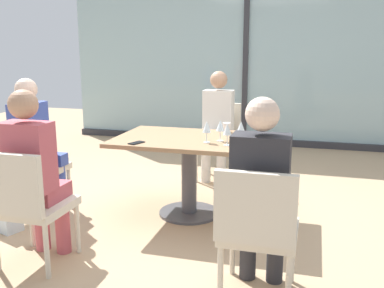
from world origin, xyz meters
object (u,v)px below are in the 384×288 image
chair_near_window (219,136)px  person_near_window (217,120)px  wine_glass_0 (241,127)px  wine_glass_2 (220,126)px  chair_front_right (258,226)px  person_front_left (34,169)px  handbag_0 (5,214)px  wine_glass_1 (227,130)px  person_side_end (36,140)px  dining_table_main (189,157)px  chair_side_end (27,161)px  coffee_cup (227,127)px  cell_phone_on_table (136,143)px  wine_glass_3 (207,127)px  chair_front_left (27,201)px  person_front_right (261,188)px

chair_near_window → person_near_window: 0.23m
wine_glass_0 → wine_glass_2: 0.18m
chair_front_right → person_front_left: person_front_left is taller
chair_front_right → wine_glass_2: wine_glass_2 is taller
wine_glass_2 → handbag_0: 1.99m
wine_glass_0 → wine_glass_1: size_ratio=1.00×
chair_near_window → person_side_end: 2.13m
dining_table_main → wine_glass_0: wine_glass_0 is taller
chair_side_end → chair_front_right: 2.45m
person_near_window → handbag_0: 2.47m
wine_glass_1 → coffee_cup: (-0.12, 0.57, -0.09)m
chair_near_window → handbag_0: chair_near_window is taller
person_front_left → cell_phone_on_table: bearing=62.8°
chair_near_window → wine_glass_3: 1.50m
person_side_end → person_near_window: same height
chair_side_end → person_side_end: person_side_end is taller
person_near_window → chair_side_end: bearing=-134.1°
person_side_end → wine_glass_3: person_side_end is taller
chair_front_right → wine_glass_2: 1.37m
person_front_left → dining_table_main: bearing=56.0°
chair_front_left → cell_phone_on_table: bearing=65.6°
wine_glass_1 → handbag_0: 2.03m
handbag_0 → chair_side_end: bearing=116.8°
chair_front_right → cell_phone_on_table: 1.51m
cell_phone_on_table → person_front_right: bearing=-14.3°
dining_table_main → wine_glass_2: size_ratio=7.09×
handbag_0 → wine_glass_2: bearing=42.3°
person_near_window → wine_glass_3: 1.36m
person_near_window → person_front_right: same height
person_front_left → handbag_0: bearing=146.9°
chair_front_left → coffee_cup: chair_front_left is taller
wine_glass_1 → coffee_cup: bearing=101.7°
chair_near_window → person_front_left: size_ratio=0.69×
handbag_0 → person_side_end: bearing=102.4°
person_front_left → handbag_0: 0.93m
person_front_right → wine_glass_1: 1.05m
chair_side_end → chair_front_right: same height
chair_front_left → person_side_end: person_side_end is taller
person_front_left → handbag_0: size_ratio=4.20×
person_front_left → wine_glass_2: (1.09, 1.11, 0.16)m
chair_front_left → handbag_0: 0.88m
wine_glass_2 → person_side_end: bearing=-170.6°
wine_glass_2 → chair_side_end: bearing=-171.1°
chair_side_end → person_front_left: person_front_left is taller
person_near_window → chair_near_window: bearing=90.0°
wine_glass_3 → chair_front_right: bearing=-62.3°
chair_front_right → person_front_right: size_ratio=0.69×
chair_near_window → person_near_window: (-0.00, -0.11, 0.20)m
wine_glass_1 → wine_glass_0: bearing=60.3°
chair_side_end → chair_near_window: bearing=47.9°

